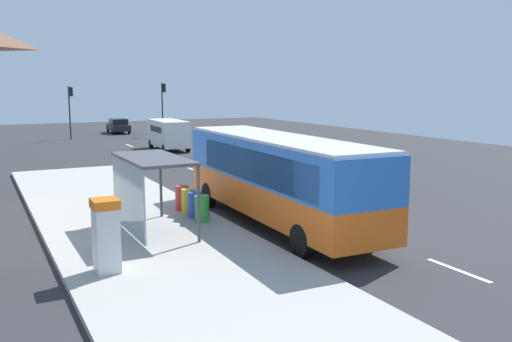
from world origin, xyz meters
name	(u,v)px	position (x,y,z in m)	size (l,w,h in m)	color
ground_plane	(191,171)	(0.00, 14.00, -0.02)	(56.00, 92.00, 0.04)	#2D2D30
sidewalk_platform	(139,229)	(-6.40, 2.00, 0.09)	(6.20, 30.00, 0.18)	#ADAAA3
lane_stripe_seg_0	(458,270)	(0.25, -6.00, 0.01)	(0.16, 2.20, 0.01)	silver
lane_stripe_seg_1	(348,228)	(0.25, -1.00, 0.01)	(0.16, 2.20, 0.01)	silver
lane_stripe_seg_2	(278,202)	(0.25, 4.00, 0.01)	(0.16, 2.20, 0.01)	silver
lane_stripe_seg_3	(230,184)	(0.25, 9.00, 0.01)	(0.16, 2.20, 0.01)	silver
lane_stripe_seg_4	(194,170)	(0.25, 14.00, 0.01)	(0.16, 2.20, 0.01)	silver
lane_stripe_seg_5	(168,160)	(0.25, 19.00, 0.01)	(0.16, 2.20, 0.01)	silver
lane_stripe_seg_6	(147,152)	(0.25, 24.00, 0.01)	(0.16, 2.20, 0.01)	silver
lane_stripe_seg_7	(129,146)	(0.25, 29.00, 0.01)	(0.16, 2.20, 0.01)	silver
bus	(277,174)	(-1.71, 0.65, 1.84)	(2.80, 11.07, 3.21)	orange
white_van	(168,133)	(2.20, 24.60, 1.34)	(2.21, 5.28, 2.30)	white
sedan_near	(118,126)	(2.30, 41.35, 0.79)	(2.04, 4.49, 1.52)	black
ticket_machine	(106,235)	(-8.39, -2.21, 1.17)	(0.66, 0.76, 1.94)	silver
recycling_bin_green	(202,209)	(-4.20, 1.63, 0.66)	(0.52, 0.52, 0.95)	green
recycling_bin_blue	(195,205)	(-4.20, 2.33, 0.66)	(0.52, 0.52, 0.95)	blue
recycling_bin_yellow	(188,201)	(-4.20, 3.03, 0.66)	(0.52, 0.52, 0.95)	yellow
recycling_bin_red	(182,198)	(-4.20, 3.73, 0.66)	(0.52, 0.52, 0.95)	red
traffic_light_near_side	(163,101)	(5.50, 35.99, 3.44)	(0.49, 0.28, 5.19)	#2D2D2D
traffic_light_far_side	(70,104)	(-3.10, 36.79, 3.25)	(0.49, 0.28, 4.87)	#2D2D2D
bus_shelter	(144,175)	(-6.41, 1.15, 2.10)	(1.80, 4.00, 2.50)	#4C4C51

